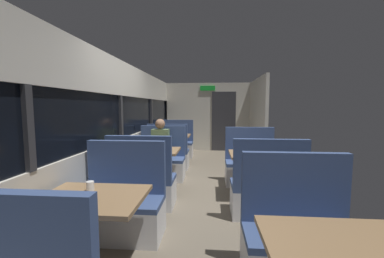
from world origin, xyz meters
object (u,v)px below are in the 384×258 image
(dining_table_far_window, at_px, (173,139))
(bench_far_window_facing_entry, at_px, (177,146))
(dining_table_mid_window, at_px, (153,155))
(bench_front_aisle_facing_entry, at_px, (299,244))
(dining_table_near_window, at_px, (92,207))
(bench_mid_window_facing_end, at_px, (143,185))
(seated_passenger, at_px, (161,154))
(bench_far_window_facing_end, at_px, (169,155))
(bench_rear_aisle_facing_end, at_px, (267,193))
(dining_table_rear_aisle, at_px, (257,160))
(bench_mid_window_facing_entry, at_px, (162,163))
(bench_rear_aisle_facing_entry, at_px, (250,167))
(coffee_cup_primary, at_px, (90,186))
(bench_near_window_facing_entry, at_px, (123,208))

(dining_table_far_window, distance_m, bench_far_window_facing_entry, 0.77)
(dining_table_mid_window, bearing_deg, bench_front_aisle_facing_entry, -49.85)
(dining_table_near_window, relative_size, bench_mid_window_facing_end, 0.82)
(dining_table_mid_window, bearing_deg, seated_passenger, 90.00)
(bench_far_window_facing_end, relative_size, bench_rear_aisle_facing_end, 1.00)
(dining_table_far_window, distance_m, seated_passenger, 1.60)
(bench_front_aisle_facing_entry, relative_size, dining_table_rear_aisle, 1.22)
(bench_rear_aisle_facing_end, bearing_deg, dining_table_far_window, 119.84)
(bench_mid_window_facing_entry, relative_size, bench_front_aisle_facing_entry, 1.00)
(dining_table_far_window, distance_m, bench_rear_aisle_facing_entry, 2.50)
(seated_passenger, bearing_deg, dining_table_mid_window, -90.00)
(bench_far_window_facing_entry, distance_m, dining_table_rear_aisle, 3.61)
(bench_mid_window_facing_entry, xyz_separation_m, dining_table_rear_aisle, (1.79, -0.90, 0.31))
(coffee_cup_primary, bearing_deg, dining_table_near_window, -58.94)
(bench_front_aisle_facing_entry, relative_size, bench_rear_aisle_facing_end, 1.00)
(bench_far_window_facing_end, height_order, bench_rear_aisle_facing_entry, same)
(seated_passenger, bearing_deg, coffee_cup_primary, -91.55)
(bench_mid_window_facing_end, height_order, dining_table_rear_aisle, bench_mid_window_facing_end)
(bench_far_window_facing_end, distance_m, seated_passenger, 0.92)
(dining_table_near_window, relative_size, bench_far_window_facing_end, 0.82)
(bench_far_window_facing_entry, relative_size, coffee_cup_primary, 12.22)
(dining_table_near_window, relative_size, dining_table_far_window, 1.00)
(bench_front_aisle_facing_entry, xyz_separation_m, seated_passenger, (-1.79, 2.75, 0.21))
(bench_mid_window_facing_end, distance_m, bench_front_aisle_facing_entry, 2.29)
(seated_passenger, relative_size, coffee_cup_primary, 14.00)
(dining_table_near_window, distance_m, dining_table_far_window, 4.44)
(bench_far_window_facing_end, distance_m, bench_front_aisle_facing_entry, 4.06)
(bench_near_window_facing_entry, bearing_deg, seated_passenger, 90.00)
(bench_near_window_facing_entry, height_order, seated_passenger, seated_passenger)
(coffee_cup_primary, bearing_deg, bench_mid_window_facing_end, 86.99)
(bench_front_aisle_facing_entry, bearing_deg, bench_far_window_facing_entry, 109.54)
(dining_table_near_window, xyz_separation_m, bench_near_window_facing_entry, (0.00, 0.70, -0.31))
(bench_rear_aisle_facing_entry, bearing_deg, bench_mid_window_facing_end, -146.19)
(bench_near_window_facing_entry, relative_size, dining_table_far_window, 1.22)
(dining_table_mid_window, relative_size, bench_rear_aisle_facing_entry, 0.82)
(bench_mid_window_facing_entry, distance_m, bench_far_window_facing_entry, 2.22)
(bench_mid_window_facing_end, bearing_deg, bench_rear_aisle_facing_entry, 33.81)
(dining_table_far_window, height_order, bench_front_aisle_facing_entry, bench_front_aisle_facing_entry)
(bench_mid_window_facing_entry, xyz_separation_m, bench_far_window_facing_end, (0.00, 0.82, 0.00))
(dining_table_rear_aisle, distance_m, bench_rear_aisle_facing_entry, 0.77)
(bench_mid_window_facing_entry, bearing_deg, dining_table_near_window, -90.00)
(coffee_cup_primary, bearing_deg, bench_rear_aisle_facing_end, 32.78)
(bench_mid_window_facing_entry, xyz_separation_m, dining_table_far_window, (0.00, 1.52, 0.31))
(bench_mid_window_facing_end, distance_m, bench_mid_window_facing_entry, 1.40)
(bench_rear_aisle_facing_entry, bearing_deg, bench_near_window_facing_entry, -131.52)
(bench_front_aisle_facing_entry, height_order, bench_rear_aisle_facing_entry, same)
(dining_table_near_window, bearing_deg, bench_rear_aisle_facing_entry, 56.66)
(dining_table_near_window, xyz_separation_m, bench_far_window_facing_end, (0.00, 3.74, -0.31))
(dining_table_mid_window, relative_size, dining_table_rear_aisle, 1.00)
(bench_far_window_facing_end, bearing_deg, bench_near_window_facing_entry, -90.00)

